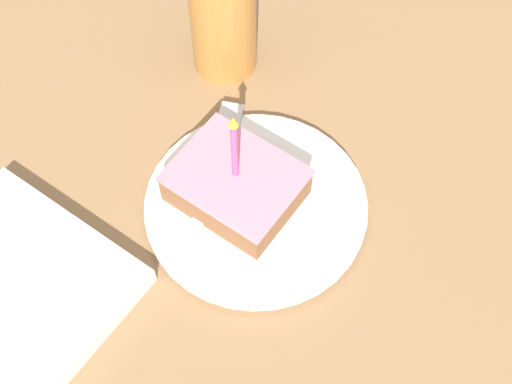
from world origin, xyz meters
TOP-DOWN VIEW (x-y plane):
  - ground_plane at (0.00, 0.00)m, footprint 2.40×2.40m
  - plate at (-0.02, 0.02)m, footprint 0.22×0.22m
  - cake_slice at (-0.01, 0.00)m, footprint 0.09×0.12m
  - fork at (-0.03, -0.04)m, footprint 0.16×0.08m

SIDE VIEW (x-z plane):
  - ground_plane at x=0.00m, z-range -0.04..0.00m
  - plate at x=-0.02m, z-range 0.00..0.02m
  - fork at x=-0.03m, z-range 0.02..0.02m
  - cake_slice at x=-0.01m, z-range -0.03..0.10m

